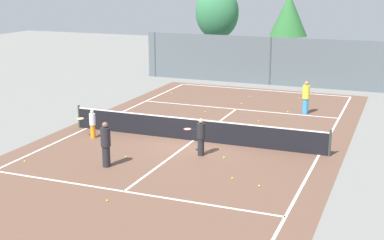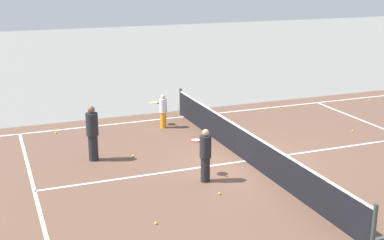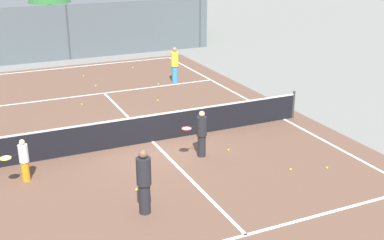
{
  "view_description": "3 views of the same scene",
  "coord_description": "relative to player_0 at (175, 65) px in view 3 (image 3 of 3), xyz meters",
  "views": [
    {
      "loc": [
        8.48,
        -21.54,
        7.0
      ],
      "look_at": [
        0.47,
        -1.36,
        1.32
      ],
      "focal_mm": 51.07,
      "sensor_mm": 36.0,
      "label": 1
    },
    {
      "loc": [
        13.87,
        -7.24,
        5.82
      ],
      "look_at": [
        -1.0,
        -1.42,
        1.23
      ],
      "focal_mm": 49.44,
      "sensor_mm": 36.0,
      "label": 2
    },
    {
      "loc": [
        -5.35,
        -14.99,
        6.57
      ],
      "look_at": [
        1.02,
        -1.1,
        1.01
      ],
      "focal_mm": 45.98,
      "sensor_mm": 36.0,
      "label": 3
    }
  ],
  "objects": [
    {
      "name": "tennis_ball_11",
      "position": [
        -1.0,
        3.6,
        -0.87
      ],
      "size": [
        0.07,
        0.07,
        0.07
      ],
      "primitive_type": "sphere",
      "color": "#CCE533",
      "rests_on": "ground_plane"
    },
    {
      "name": "tennis_ball_3",
      "position": [
        -3.89,
        2.99,
        -0.87
      ],
      "size": [
        0.07,
        0.07,
        0.07
      ],
      "primitive_type": "sphere",
      "color": "#CCE533",
      "rests_on": "ground_plane"
    },
    {
      "name": "tennis_ball_10",
      "position": [
        -5.36,
        -9.97,
        -0.87
      ],
      "size": [
        0.07,
        0.07,
        0.07
      ],
      "primitive_type": "sphere",
      "color": "#CCE533",
      "rests_on": "ground_plane"
    },
    {
      "name": "tennis_ball_6",
      "position": [
        -3.77,
        0.92,
        -0.87
      ],
      "size": [
        0.07,
        0.07,
        0.07
      ],
      "primitive_type": "sphere",
      "color": "#CCE533",
      "rests_on": "ground_plane"
    },
    {
      "name": "perimeter_fence",
      "position": [
        -3.7,
        7.23,
        0.7
      ],
      "size": [
        18.0,
        0.12,
        3.2
      ],
      "color": "#515B60",
      "rests_on": "ground_plane"
    },
    {
      "name": "tennis_ball_0",
      "position": [
        -1.86,
        -2.51,
        -0.87
      ],
      "size": [
        0.07,
        0.07,
        0.07
      ],
      "primitive_type": "sphere",
      "color": "#CCE533",
      "rests_on": "ground_plane"
    },
    {
      "name": "player_1",
      "position": [
        -5.53,
        -11.19,
        0.0
      ],
      "size": [
        0.38,
        0.38,
        1.76
      ],
      "color": "#232328",
      "rests_on": "ground_plane"
    },
    {
      "name": "tennis_ball_7",
      "position": [
        -5.02,
        -1.68,
        -0.87
      ],
      "size": [
        0.07,
        0.07,
        0.07
      ],
      "primitive_type": "sphere",
      "color": "#CCE533",
      "rests_on": "ground_plane"
    },
    {
      "name": "player_3",
      "position": [
        -2.68,
        -8.59,
        -0.1
      ],
      "size": [
        0.91,
        0.42,
        1.55
      ],
      "color": "#232328",
      "rests_on": "ground_plane"
    },
    {
      "name": "tennis_ball_12",
      "position": [
        -1.67,
        -8.59,
        -0.87
      ],
      "size": [
        0.07,
        0.07,
        0.07
      ],
      "primitive_type": "sphere",
      "color": "#CCE533",
      "rests_on": "ground_plane"
    },
    {
      "name": "tennis_net",
      "position": [
        -3.7,
        -6.77,
        -0.39
      ],
      "size": [
        11.9,
        0.1,
        1.1
      ],
      "color": "#333833",
      "rests_on": "ground_plane"
    },
    {
      "name": "tennis_ball_9",
      "position": [
        -0.66,
        -10.69,
        -0.87
      ],
      "size": [
        0.07,
        0.07,
        0.07
      ],
      "primitive_type": "sphere",
      "color": "#CCE533",
      "rests_on": "ground_plane"
    },
    {
      "name": "player_0",
      "position": [
        0.0,
        0.0,
        0.0
      ],
      "size": [
        0.38,
        0.38,
        1.76
      ],
      "color": "#388CD8",
      "rests_on": "ground_plane"
    },
    {
      "name": "tennis_ball_5",
      "position": [
        0.43,
        -11.06,
        -0.87
      ],
      "size": [
        0.07,
        0.07,
        0.07
      ],
      "primitive_type": "sphere",
      "color": "#CCE533",
      "rests_on": "ground_plane"
    },
    {
      "name": "court_surface",
      "position": [
        -3.7,
        -6.77,
        -0.9
      ],
      "size": [
        13.0,
        25.0,
        0.01
      ],
      "color": "brown",
      "rests_on": "ground_plane"
    },
    {
      "name": "tennis_ball_4",
      "position": [
        -0.91,
        -0.06,
        -0.87
      ],
      "size": [
        0.07,
        0.07,
        0.07
      ],
      "primitive_type": "sphere",
      "color": "#CCE533",
      "rests_on": "ground_plane"
    },
    {
      "name": "ground_plane",
      "position": [
        -3.7,
        -6.77,
        -0.9
      ],
      "size": [
        80.0,
        80.0,
        0.0
      ],
      "primitive_type": "plane",
      "color": "slate"
    },
    {
      "name": "player_2",
      "position": [
        -8.09,
        -8.04,
        -0.23
      ],
      "size": [
        0.85,
        0.55,
        1.29
      ],
      "color": "orange",
      "rests_on": "ground_plane"
    }
  ]
}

